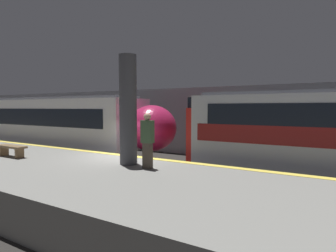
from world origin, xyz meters
name	(u,v)px	position (x,y,z in m)	size (l,w,h in m)	color
ground_plane	(127,181)	(0.00, 0.00, 0.00)	(120.00, 120.00, 0.00)	#282623
platform	(77,184)	(0.00, -2.58, 0.56)	(40.00, 5.17, 1.12)	slate
station_rear_barrier	(194,122)	(0.00, 6.92, 2.16)	(50.00, 0.15, 4.32)	#939399
support_pillar_near	(128,110)	(1.16, -1.34, 2.97)	(0.60, 0.60, 3.72)	#47474C
train_modern	(25,124)	(-11.26, 2.72, 1.91)	(23.21, 2.98, 3.70)	black
person_waiting	(147,139)	(2.09, -1.56, 2.06)	(0.38, 0.24, 1.78)	#473D33
platform_bench	(11,148)	(-3.71, -2.55, 1.45)	(1.50, 0.40, 0.45)	brown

